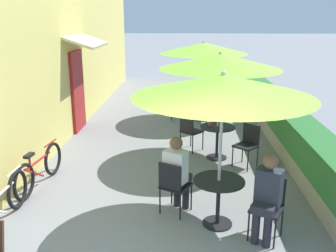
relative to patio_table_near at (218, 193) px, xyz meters
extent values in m
cube|color=#E0CC6B|center=(-3.52, 5.40, 1.59)|extent=(0.24, 14.81, 4.20)
cube|color=maroon|center=(-3.36, 4.66, 0.54)|extent=(0.08, 0.96, 2.10)
cube|color=beige|center=(-3.05, 4.66, 1.84)|extent=(0.78, 1.80, 0.30)
cube|color=gray|center=(1.78, 5.30, -0.28)|extent=(0.44, 13.81, 0.45)
cube|color=#2D6B33|center=(1.78, 5.30, 0.22)|extent=(0.60, 13.12, 0.56)
cylinder|color=black|center=(0.00, 0.00, -0.50)|extent=(0.44, 0.44, 0.02)
cylinder|color=black|center=(0.00, 0.00, -0.15)|extent=(0.06, 0.06, 0.70)
cylinder|color=black|center=(0.00, 0.00, 0.19)|extent=(0.74, 0.74, 0.02)
cylinder|color=#B7B7BC|center=(0.00, 0.00, 0.59)|extent=(0.04, 0.04, 2.19)
cone|color=#8CD138|center=(0.00, 0.00, 1.58)|extent=(2.47, 2.47, 0.30)
sphere|color=#B7B7BC|center=(0.00, 0.00, 1.74)|extent=(0.07, 0.07, 0.07)
cube|color=black|center=(0.63, -0.33, -0.06)|extent=(0.54, 0.54, 0.04)
cube|color=black|center=(0.72, -0.17, 0.15)|extent=(0.35, 0.21, 0.42)
cylinder|color=black|center=(0.38, -0.41, -0.28)|extent=(0.02, 0.02, 0.45)
cylinder|color=black|center=(0.70, -0.58, -0.28)|extent=(0.02, 0.02, 0.45)
cylinder|color=black|center=(0.55, -0.09, -0.28)|extent=(0.02, 0.02, 0.45)
cylinder|color=black|center=(0.87, -0.26, -0.28)|extent=(0.02, 0.02, 0.45)
cylinder|color=#23232D|center=(0.47, -0.46, -0.27)|extent=(0.11, 0.11, 0.47)
cylinder|color=#23232D|center=(0.61, -0.53, -0.27)|extent=(0.11, 0.11, 0.47)
cube|color=#23232D|center=(0.59, -0.41, 0.02)|extent=(0.43, 0.46, 0.12)
cube|color=#282D38|center=(0.64, -0.32, 0.27)|extent=(0.40, 0.35, 0.50)
sphere|color=brown|center=(0.63, -0.33, 0.64)|extent=(0.20, 0.20, 0.20)
cube|color=black|center=(-0.63, 0.33, -0.06)|extent=(0.54, 0.54, 0.04)
cube|color=black|center=(-0.72, 0.17, 0.15)|extent=(0.35, 0.21, 0.42)
cylinder|color=black|center=(-0.38, 0.41, -0.28)|extent=(0.02, 0.02, 0.45)
cylinder|color=black|center=(-0.70, 0.58, -0.28)|extent=(0.02, 0.02, 0.45)
cylinder|color=black|center=(-0.55, 0.09, -0.28)|extent=(0.02, 0.02, 0.45)
cylinder|color=black|center=(-0.87, 0.26, -0.28)|extent=(0.02, 0.02, 0.45)
cylinder|color=#23232D|center=(-0.47, 0.46, -0.27)|extent=(0.11, 0.11, 0.47)
cylinder|color=#23232D|center=(-0.61, 0.53, -0.27)|extent=(0.11, 0.11, 0.47)
cube|color=#23232D|center=(-0.59, 0.41, 0.02)|extent=(0.43, 0.46, 0.12)
cube|color=white|center=(-0.64, 0.32, 0.27)|extent=(0.40, 0.35, 0.50)
sphere|color=brown|center=(-0.63, 0.33, 0.64)|extent=(0.20, 0.20, 0.20)
cylinder|color=black|center=(0.19, 2.69, -0.50)|extent=(0.44, 0.44, 0.02)
cylinder|color=black|center=(0.19, 2.69, -0.15)|extent=(0.06, 0.06, 0.70)
cylinder|color=black|center=(0.19, 2.69, 0.19)|extent=(0.74, 0.74, 0.02)
cylinder|color=#B7B7BC|center=(0.19, 2.69, 0.59)|extent=(0.04, 0.04, 2.19)
cone|color=#8CD138|center=(0.19, 2.69, 1.58)|extent=(2.47, 2.47, 0.30)
sphere|color=#B7B7BC|center=(0.19, 2.69, 1.74)|extent=(0.07, 0.07, 0.07)
cube|color=black|center=(0.72, 2.22, -0.06)|extent=(0.56, 0.56, 0.04)
cube|color=black|center=(0.85, 2.36, 0.15)|extent=(0.31, 0.27, 0.42)
cylinder|color=black|center=(0.47, 2.20, -0.28)|extent=(0.02, 0.02, 0.45)
cylinder|color=black|center=(0.74, 1.96, -0.28)|extent=(0.02, 0.02, 0.45)
cylinder|color=black|center=(0.71, 2.47, -0.28)|extent=(0.02, 0.02, 0.45)
cylinder|color=black|center=(0.98, 2.24, -0.28)|extent=(0.02, 0.02, 0.45)
cube|color=black|center=(-0.35, 3.16, -0.06)|extent=(0.56, 0.56, 0.04)
cube|color=black|center=(-0.47, 3.02, 0.15)|extent=(0.31, 0.27, 0.42)
cylinder|color=black|center=(-0.09, 3.17, -0.28)|extent=(0.02, 0.02, 0.45)
cylinder|color=black|center=(-0.36, 3.41, -0.28)|extent=(0.02, 0.02, 0.45)
cylinder|color=black|center=(-0.33, 2.90, -0.28)|extent=(0.02, 0.02, 0.45)
cylinder|color=black|center=(-0.60, 3.14, -0.28)|extent=(0.02, 0.02, 0.45)
cylinder|color=#B73D3D|center=(0.04, 2.70, 0.25)|extent=(0.07, 0.07, 0.09)
cylinder|color=black|center=(-0.02, 5.75, -0.50)|extent=(0.44, 0.44, 0.02)
cylinder|color=black|center=(-0.02, 5.75, -0.15)|extent=(0.06, 0.06, 0.70)
cylinder|color=black|center=(-0.02, 5.75, 0.19)|extent=(0.74, 0.74, 0.02)
cylinder|color=#B7B7BC|center=(-0.02, 5.75, 0.59)|extent=(0.04, 0.04, 2.19)
cone|color=#8CD138|center=(-0.02, 5.75, 1.58)|extent=(2.47, 2.47, 0.30)
sphere|color=#B7B7BC|center=(-0.02, 5.75, 1.74)|extent=(0.07, 0.07, 0.07)
cube|color=black|center=(0.34, 6.37, -0.06)|extent=(0.55, 0.55, 0.04)
cube|color=black|center=(0.18, 6.46, 0.15)|extent=(0.21, 0.34, 0.42)
cylinder|color=black|center=(0.40, 6.12, -0.28)|extent=(0.02, 0.02, 0.45)
cylinder|color=black|center=(0.58, 6.44, -0.28)|extent=(0.02, 0.02, 0.45)
cylinder|color=black|center=(0.09, 6.30, -0.28)|extent=(0.02, 0.02, 0.45)
cylinder|color=black|center=(0.27, 6.62, -0.28)|extent=(0.02, 0.02, 0.45)
cube|color=black|center=(-0.73, 5.75, -0.06)|extent=(0.40, 0.40, 0.04)
cube|color=black|center=(-0.73, 5.56, 0.15)|extent=(0.38, 0.03, 0.42)
cylinder|color=black|center=(-0.55, 5.93, -0.28)|extent=(0.02, 0.02, 0.45)
cylinder|color=black|center=(-0.91, 5.93, -0.28)|extent=(0.02, 0.02, 0.45)
cylinder|color=black|center=(-0.55, 5.57, -0.28)|extent=(0.02, 0.02, 0.45)
cylinder|color=black|center=(-0.91, 5.57, -0.28)|extent=(0.02, 0.02, 0.45)
cube|color=black|center=(0.34, 5.14, -0.06)|extent=(0.55, 0.55, 0.04)
cube|color=black|center=(0.50, 5.23, 0.15)|extent=(0.22, 0.34, 0.42)
cylinder|color=black|center=(0.09, 5.20, -0.28)|extent=(0.02, 0.02, 0.45)
cylinder|color=black|center=(0.28, 4.89, -0.28)|extent=(0.02, 0.02, 0.45)
cylinder|color=black|center=(0.41, 5.38, -0.28)|extent=(0.02, 0.02, 0.45)
cylinder|color=black|center=(0.59, 5.07, -0.28)|extent=(0.02, 0.02, 0.45)
torus|color=black|center=(-3.16, 0.35, -0.19)|extent=(0.07, 0.64, 0.64)
cylinder|color=silver|center=(-3.16, 0.31, 0.14)|extent=(0.04, 0.46, 0.03)
torus|color=black|center=(-3.04, 1.67, -0.19)|extent=(0.13, 0.64, 0.64)
torus|color=black|center=(-3.16, 0.61, -0.19)|extent=(0.13, 0.64, 0.64)
cylinder|color=#B21E1E|center=(-3.10, 1.14, -0.01)|extent=(0.13, 0.83, 0.04)
cylinder|color=#B21E1E|center=(-3.12, 0.96, -0.17)|extent=(0.11, 0.61, 0.40)
cylinder|color=#B21E1E|center=(-3.13, 0.85, 0.08)|extent=(0.04, 0.04, 0.22)
cube|color=black|center=(-3.13, 0.85, 0.20)|extent=(0.12, 0.23, 0.05)
cylinder|color=#B21E1E|center=(-3.05, 1.63, 0.15)|extent=(0.08, 0.46, 0.03)
camera|label=1|loc=(-0.49, -4.94, 2.49)|focal=40.00mm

